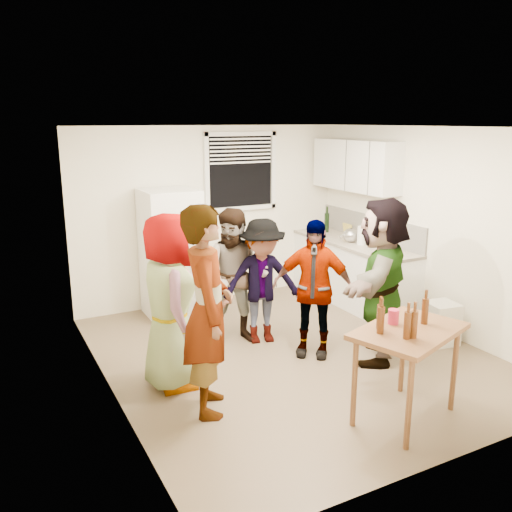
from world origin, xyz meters
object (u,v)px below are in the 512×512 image
wine_bottle (326,232)px  trash_bin (441,323)px  red_cup (393,324)px  guest_stripe (210,408)px  beer_bottle_table (379,329)px  guest_back_right (262,340)px  guest_black (311,353)px  refrigerator (171,253)px  guest_orange (377,357)px  beer_bottle_counter (379,252)px  kettle (351,242)px  blue_cup (387,255)px  serving_table (403,417)px  guest_back_left (237,340)px  guest_grey (173,384)px

wine_bottle → trash_bin: wine_bottle is taller
red_cup → guest_stripe: (-1.42, 0.78, -0.84)m
beer_bottle_table → guest_back_right: beer_bottle_table is taller
wine_bottle → guest_back_right: (-1.87, -1.38, -0.90)m
red_cup → beer_bottle_table: bearing=-169.1°
wine_bottle → guest_black: (-1.54, -1.97, -0.90)m
refrigerator → red_cup: refrigerator is taller
red_cup → guest_orange: (0.65, 0.92, -0.84)m
beer_bottle_counter → wine_bottle: bearing=83.9°
kettle → guest_stripe: 3.56m
kettle → guest_orange: 2.08m
refrigerator → blue_cup: bearing=-33.3°
guest_back_right → wine_bottle: bearing=50.1°
trash_bin → beer_bottle_table: size_ratio=2.33×
kettle → beer_bottle_counter: 0.67m
guest_back_right → guest_orange: bearing=-34.5°
wine_bottle → trash_bin: bearing=-90.7°
wine_bottle → serving_table: bearing=-114.2°
kettle → refrigerator: bearing=170.8°
trash_bin → kettle: bearing=92.4°
kettle → trash_bin: size_ratio=0.52×
blue_cup → red_cup: (-1.46, -1.77, -0.06)m
serving_table → guest_back_left: size_ratio=0.62×
blue_cup → guest_back_right: size_ratio=0.08×
refrigerator → guest_back_right: 1.73m
blue_cup → beer_bottle_table: size_ratio=0.57×
beer_bottle_counter → guest_orange: 1.56m
wine_bottle → blue_cup: size_ratio=2.41×
serving_table → guest_grey: size_ratio=0.57×
beer_bottle_counter → guest_back_right: (-1.72, 0.03, -0.90)m
refrigerator → guest_back_right: bearing=-65.3°
red_cup → refrigerator: bearing=105.1°
wine_bottle → guest_orange: (-0.95, -2.40, -0.90)m
guest_stripe → serving_table: bearing=-101.6°
blue_cup → guest_orange: (-0.81, -0.85, -0.90)m
beer_bottle_table → trash_bin: bearing=28.0°
wine_bottle → guest_stripe: size_ratio=0.16×
kettle → trash_bin: kettle is taller
guest_back_right → kettle: bearing=33.7°
guest_black → guest_grey: bearing=-139.1°
guest_orange → guest_grey: bearing=-53.2°
blue_cup → serving_table: size_ratio=0.12×
serving_table → beer_bottle_table: beer_bottle_table is taller
guest_orange → guest_black: bearing=-77.8°
kettle → guest_orange: size_ratio=0.14×
red_cup → guest_orange: red_cup is taller
kettle → guest_black: 2.10m
blue_cup → guest_stripe: 3.18m
refrigerator → guest_stripe: refrigerator is taller
kettle → blue_cup: bearing=-85.6°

